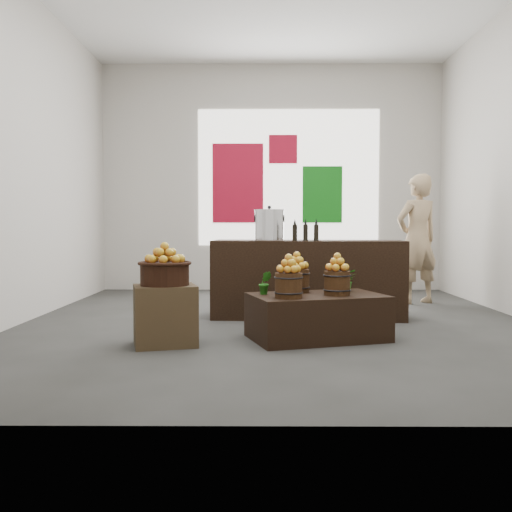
{
  "coord_description": "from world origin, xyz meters",
  "views": [
    {
      "loc": [
        -0.21,
        -6.69,
        1.14
      ],
      "look_at": [
        -0.25,
        -0.4,
        0.81
      ],
      "focal_mm": 40.0,
      "sensor_mm": 36.0,
      "label": 1
    }
  ],
  "objects_px": {
    "wicker_basket": "(165,274)",
    "display_table": "(317,317)",
    "crate": "(165,315)",
    "stock_pot_left": "(269,226)",
    "shopper": "(417,239)",
    "counter": "(308,279)"
  },
  "relations": [
    {
      "from": "wicker_basket",
      "to": "crate",
      "type": "bearing_deg",
      "value": 0.0
    },
    {
      "from": "wicker_basket",
      "to": "shopper",
      "type": "height_order",
      "value": "shopper"
    },
    {
      "from": "shopper",
      "to": "wicker_basket",
      "type": "bearing_deg",
      "value": 20.19
    },
    {
      "from": "display_table",
      "to": "stock_pot_left",
      "type": "bearing_deg",
      "value": 90.88
    },
    {
      "from": "shopper",
      "to": "stock_pot_left",
      "type": "bearing_deg",
      "value": 7.01
    },
    {
      "from": "wicker_basket",
      "to": "stock_pot_left",
      "type": "relative_size",
      "value": 1.27
    },
    {
      "from": "shopper",
      "to": "counter",
      "type": "bearing_deg",
      "value": 14.17
    },
    {
      "from": "crate",
      "to": "wicker_basket",
      "type": "distance_m",
      "value": 0.39
    },
    {
      "from": "counter",
      "to": "stock_pot_left",
      "type": "xyz_separation_m",
      "value": [
        -0.48,
        0.03,
        0.66
      ]
    },
    {
      "from": "wicker_basket",
      "to": "display_table",
      "type": "distance_m",
      "value": 1.58
    },
    {
      "from": "display_table",
      "to": "shopper",
      "type": "xyz_separation_m",
      "value": [
        1.74,
        2.69,
        0.73
      ]
    },
    {
      "from": "display_table",
      "to": "counter",
      "type": "height_order",
      "value": "counter"
    },
    {
      "from": "wicker_basket",
      "to": "counter",
      "type": "bearing_deg",
      "value": 48.63
    },
    {
      "from": "crate",
      "to": "display_table",
      "type": "relative_size",
      "value": 0.44
    },
    {
      "from": "wicker_basket",
      "to": "display_table",
      "type": "relative_size",
      "value": 0.35
    },
    {
      "from": "crate",
      "to": "shopper",
      "type": "height_order",
      "value": "shopper"
    },
    {
      "from": "wicker_basket",
      "to": "display_table",
      "type": "xyz_separation_m",
      "value": [
        1.48,
        0.31,
        -0.46
      ]
    },
    {
      "from": "wicker_basket",
      "to": "counter",
      "type": "distance_m",
      "value": 2.28
    },
    {
      "from": "crate",
      "to": "shopper",
      "type": "bearing_deg",
      "value": 42.95
    },
    {
      "from": "wicker_basket",
      "to": "stock_pot_left",
      "type": "xyz_separation_m",
      "value": [
        1.02,
        1.74,
        0.46
      ]
    },
    {
      "from": "display_table",
      "to": "shopper",
      "type": "bearing_deg",
      "value": 40.17
    },
    {
      "from": "display_table",
      "to": "shopper",
      "type": "relative_size",
      "value": 0.69
    }
  ]
}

